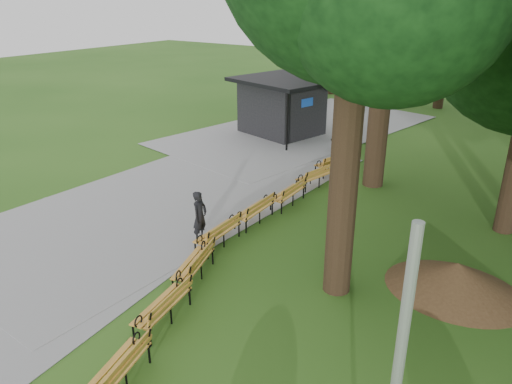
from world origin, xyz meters
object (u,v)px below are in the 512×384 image
Objects in this scene: bench_0 at (115,370)px; bench_3 at (218,232)px; bench_1 at (162,305)px; bench_7 at (333,162)px; lamp_post at (336,96)px; bench_5 at (288,193)px; kiosk at (282,106)px; bench_2 at (193,263)px; bench_6 at (315,176)px; dirt_mound at (456,277)px; bench_4 at (254,210)px; person at (200,216)px.

bench_0 is 1.00× the size of bench_3.
bench_1 and bench_7 have the same top height.
bench_0 is (4.26, -17.75, -1.90)m from lamp_post.
bench_5 is (2.31, -8.30, -1.90)m from lamp_post.
bench_2 is (5.85, -13.67, -1.06)m from kiosk.
bench_2 and bench_6 have the same top height.
lamp_post is at bearing 18.26° from kiosk.
lamp_post is 1.11× the size of dirt_mound.
bench_3 is at bearing -179.21° from bench_2.
kiosk is at bearing -113.08° from bench_7.
bench_4 is 5.91m from bench_7.
bench_7 is (0.53, 7.90, -0.37)m from person.
kiosk is at bearing 12.00° from person.
lamp_post is at bearing -170.81° from bench_4.
bench_6 is at bearing 174.52° from bench_0.
kiosk is 3.14m from lamp_post.
bench_0 is (-4.45, -7.18, 0.04)m from dirt_mound.
lamp_post reaches higher than bench_1.
person is at bearing 4.18° from bench_6.
dirt_mound is 6.69m from bench_3.
dirt_mound is at bearing 66.35° from bench_6.
person is 4.08m from bench_1.
bench_0 is 13.65m from bench_7.
dirt_mound is 1.55× the size of bench_7.
bench_0 is 1.00× the size of bench_6.
kiosk is at bearing 138.69° from dirt_mound.
bench_7 is (2.09, -4.27, -1.90)m from lamp_post.
bench_4 and bench_5 have the same top height.
person is 0.55× the size of dirt_mound.
bench_5 is at bearing -42.99° from kiosk.
kiosk is (-4.58, 11.92, 0.69)m from person.
bench_6 is at bearing 176.50° from bench_1.
bench_6 is at bearing 176.05° from bench_3.
bench_7 is at bearing 177.91° from bench_4.
dirt_mound is 1.55× the size of bench_3.
person is at bearing -90.00° from bench_3.
bench_2 is 9.68m from bench_7.
bench_2 is 3.80m from bench_4.
kiosk reaches higher than bench_1.
bench_4 is 4.04m from bench_6.
kiosk is 16.84m from bench_1.
bench_1 is 1.00× the size of bench_7.
bench_0 is at bearing 9.74° from bench_1.
lamp_post reaches higher than bench_5.
lamp_post is 5.12m from bench_7.
person is 0.85× the size of bench_2.
bench_0 is 4.08m from bench_2.
bench_0 is at bearing -76.50° from lamp_post.
bench_5 is at bearing 178.15° from bench_1.
person reaches higher than bench_2.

